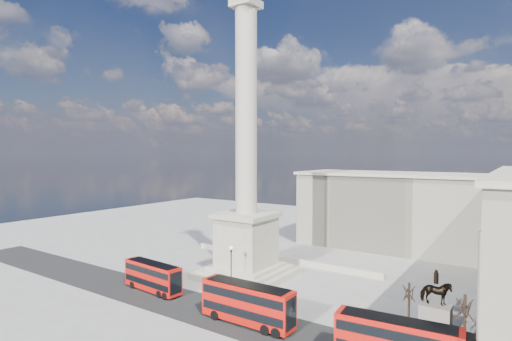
{
  "coord_description": "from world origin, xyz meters",
  "views": [
    {
      "loc": [
        38.91,
        -49.37,
        20.76
      ],
      "look_at": [
        4.6,
        1.16,
        18.19
      ],
      "focal_mm": 28.0,
      "sensor_mm": 36.0,
      "label": 1
    }
  ],
  "objects_px": {
    "red_bus_a": "(153,276)",
    "pedestrian_crossing": "(340,317)",
    "nelsons_column": "(246,200)",
    "pedestrian_standing": "(371,327)",
    "equestrian_statue": "(435,318)",
    "red_bus_b": "(248,303)",
    "victorian_lamp": "(231,265)",
    "pedestrian_walking": "(343,328)"
  },
  "relations": [
    {
      "from": "red_bus_a",
      "to": "pedestrian_crossing",
      "type": "height_order",
      "value": "red_bus_a"
    },
    {
      "from": "nelsons_column",
      "to": "pedestrian_standing",
      "type": "height_order",
      "value": "nelsons_column"
    },
    {
      "from": "equestrian_statue",
      "to": "red_bus_b",
      "type": "bearing_deg",
      "value": -159.41
    },
    {
      "from": "pedestrian_crossing",
      "to": "red_bus_a",
      "type": "bearing_deg",
      "value": 82.14
    },
    {
      "from": "equestrian_statue",
      "to": "pedestrian_standing",
      "type": "height_order",
      "value": "equestrian_statue"
    },
    {
      "from": "red_bus_a",
      "to": "red_bus_b",
      "type": "relative_size",
      "value": 0.89
    },
    {
      "from": "red_bus_a",
      "to": "victorian_lamp",
      "type": "relative_size",
      "value": 1.56
    },
    {
      "from": "red_bus_b",
      "to": "victorian_lamp",
      "type": "xyz_separation_m",
      "value": [
        -8.69,
        7.93,
        1.51
      ]
    },
    {
      "from": "pedestrian_standing",
      "to": "pedestrian_crossing",
      "type": "xyz_separation_m",
      "value": [
        -4.12,
        0.85,
        -0.05
      ]
    },
    {
      "from": "equestrian_statue",
      "to": "red_bus_a",
      "type": "bearing_deg",
      "value": -171.1
    },
    {
      "from": "red_bus_a",
      "to": "pedestrian_crossing",
      "type": "bearing_deg",
      "value": 14.67
    },
    {
      "from": "red_bus_b",
      "to": "victorian_lamp",
      "type": "distance_m",
      "value": 11.86
    },
    {
      "from": "nelsons_column",
      "to": "pedestrian_standing",
      "type": "xyz_separation_m",
      "value": [
        24.68,
        -9.87,
        -11.97
      ]
    },
    {
      "from": "nelsons_column",
      "to": "red_bus_b",
      "type": "bearing_deg",
      "value": -53.88
    },
    {
      "from": "pedestrian_standing",
      "to": "nelsons_column",
      "type": "bearing_deg",
      "value": -57.72
    },
    {
      "from": "pedestrian_walking",
      "to": "equestrian_statue",
      "type": "bearing_deg",
      "value": -14.19
    },
    {
      "from": "nelsons_column",
      "to": "pedestrian_crossing",
      "type": "bearing_deg",
      "value": -23.71
    },
    {
      "from": "red_bus_b",
      "to": "pedestrian_crossing",
      "type": "relative_size",
      "value": 6.79
    },
    {
      "from": "red_bus_b",
      "to": "pedestrian_walking",
      "type": "relative_size",
      "value": 7.8
    },
    {
      "from": "nelsons_column",
      "to": "equestrian_statue",
      "type": "relative_size",
      "value": 6.09
    },
    {
      "from": "red_bus_b",
      "to": "victorian_lamp",
      "type": "relative_size",
      "value": 1.75
    },
    {
      "from": "red_bus_b",
      "to": "pedestrian_standing",
      "type": "bearing_deg",
      "value": 22.5
    },
    {
      "from": "victorian_lamp",
      "to": "pedestrian_standing",
      "type": "height_order",
      "value": "victorian_lamp"
    },
    {
      "from": "pedestrian_walking",
      "to": "pedestrian_standing",
      "type": "bearing_deg",
      "value": -4.67
    },
    {
      "from": "nelsons_column",
      "to": "equestrian_statue",
      "type": "distance_m",
      "value": 33.65
    },
    {
      "from": "red_bus_a",
      "to": "victorian_lamp",
      "type": "height_order",
      "value": "victorian_lamp"
    },
    {
      "from": "red_bus_a",
      "to": "red_bus_b",
      "type": "xyz_separation_m",
      "value": [
        18.55,
        -1.43,
        0.31
      ]
    },
    {
      "from": "victorian_lamp",
      "to": "pedestrian_crossing",
      "type": "distance_m",
      "value": 18.31
    },
    {
      "from": "red_bus_a",
      "to": "pedestrian_standing",
      "type": "bearing_deg",
      "value": 11.89
    },
    {
      "from": "nelsons_column",
      "to": "victorian_lamp",
      "type": "height_order",
      "value": "nelsons_column"
    },
    {
      "from": "red_bus_a",
      "to": "victorian_lamp",
      "type": "distance_m",
      "value": 11.95
    },
    {
      "from": "pedestrian_walking",
      "to": "victorian_lamp",
      "type": "bearing_deg",
      "value": 133.41
    },
    {
      "from": "red_bus_a",
      "to": "pedestrian_standing",
      "type": "height_order",
      "value": "red_bus_a"
    },
    {
      "from": "victorian_lamp",
      "to": "pedestrian_crossing",
      "type": "relative_size",
      "value": 3.88
    },
    {
      "from": "red_bus_a",
      "to": "pedestrian_crossing",
      "type": "xyz_separation_m",
      "value": [
        27.83,
        4.99,
        -1.38
      ]
    },
    {
      "from": "pedestrian_standing",
      "to": "pedestrian_crossing",
      "type": "bearing_deg",
      "value": -47.5
    },
    {
      "from": "nelsons_column",
      "to": "red_bus_b",
      "type": "relative_size",
      "value": 4.09
    },
    {
      "from": "equestrian_statue",
      "to": "pedestrian_walking",
      "type": "height_order",
      "value": "equestrian_statue"
    },
    {
      "from": "red_bus_a",
      "to": "equestrian_statue",
      "type": "relative_size",
      "value": 1.33
    },
    {
      "from": "red_bus_b",
      "to": "pedestrian_walking",
      "type": "bearing_deg",
      "value": 20.32
    },
    {
      "from": "red_bus_a",
      "to": "red_bus_b",
      "type": "bearing_deg",
      "value": 0.07
    },
    {
      "from": "nelsons_column",
      "to": "equestrian_statue",
      "type": "height_order",
      "value": "nelsons_column"
    }
  ]
}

